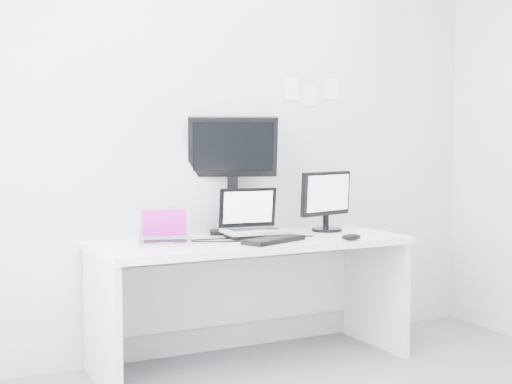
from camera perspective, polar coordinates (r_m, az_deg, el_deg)
back_wall at (r=4.39m, az=-2.41°, el=4.85°), size 3.60×0.00×3.60m
desk at (r=4.18m, az=-0.37°, el=-8.71°), size 1.80×0.70×0.73m
macbook at (r=3.90m, az=-7.22°, el=-2.63°), size 0.33×0.28×0.21m
speaker at (r=4.09m, az=-6.67°, el=-2.50°), size 0.12×0.12×0.19m
dell_laptop at (r=4.14m, az=-0.12°, el=-1.65°), size 0.38×0.31×0.29m
rear_monitor at (r=4.33m, az=-1.85°, el=1.46°), size 0.57×0.38×0.72m
samsung_monitor at (r=4.48m, az=5.65°, el=-0.66°), size 0.46×0.31×0.38m
keyboard at (r=3.98m, az=1.42°, el=-3.81°), size 0.42×0.28×0.03m
mouse at (r=4.09m, az=7.55°, el=-3.56°), size 0.13×0.09×0.04m
wall_note_0 at (r=4.60m, az=2.78°, el=8.18°), size 0.10×0.00×0.14m
wall_note_1 at (r=4.68m, az=4.40°, el=7.61°), size 0.09×0.00×0.13m
wall_note_2 at (r=4.76m, az=5.96°, el=8.14°), size 0.10×0.00×0.14m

